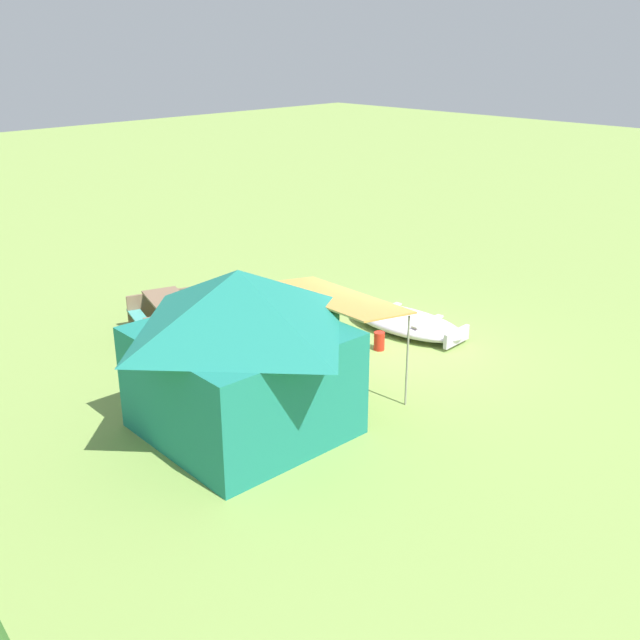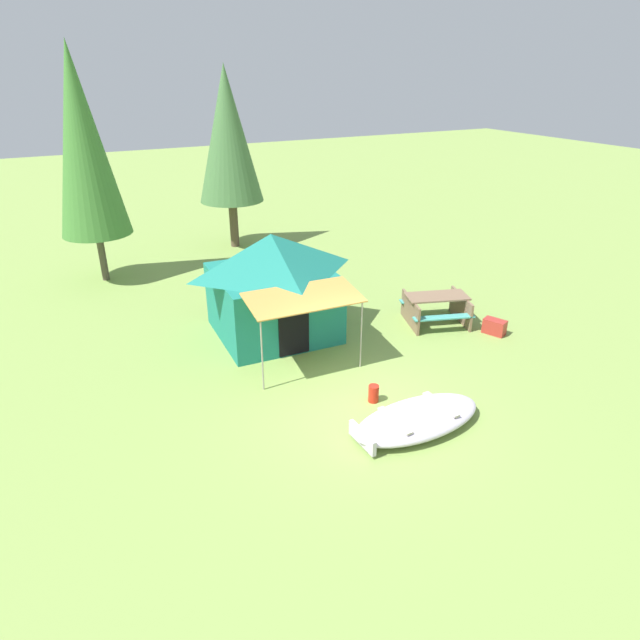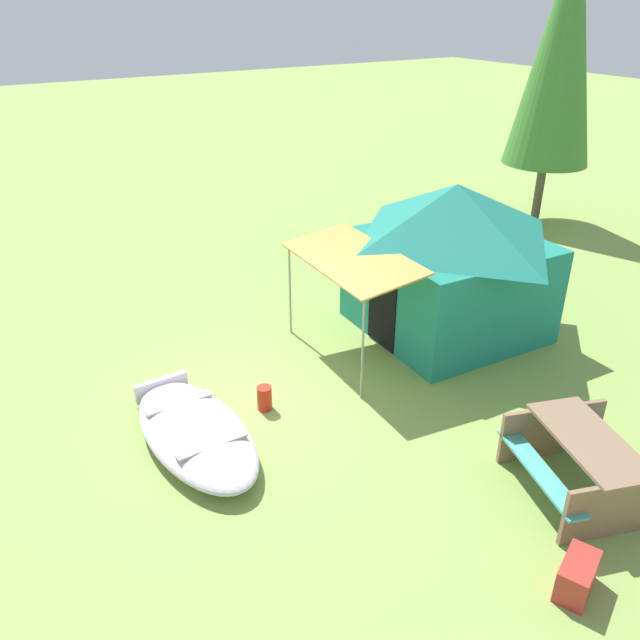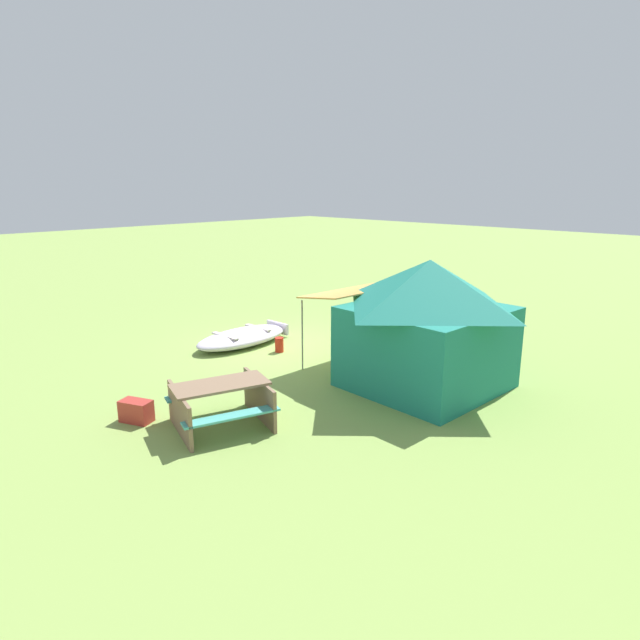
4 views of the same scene
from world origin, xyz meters
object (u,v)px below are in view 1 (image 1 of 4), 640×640
object	(u,v)px
canvas_cabin_tent	(242,350)
cooler_box	(193,302)
beached_rowboat	(406,322)
fuel_can	(379,341)
picnic_table	(170,314)

from	to	relation	value
canvas_cabin_tent	cooler_box	size ratio (longest dim) A/B	7.50
canvas_cabin_tent	cooler_box	distance (m)	5.79
beached_rowboat	fuel_can	size ratio (longest dim) A/B	7.49
beached_rowboat	picnic_table	xyz separation A→B (m)	(3.26, 3.64, 0.27)
canvas_cabin_tent	picnic_table	size ratio (longest dim) A/B	2.12
picnic_table	fuel_can	xyz separation A→B (m)	(-3.51, -2.48, -0.29)
beached_rowboat	fuel_can	distance (m)	1.18
picnic_table	cooler_box	bearing A→B (deg)	-52.67
picnic_table	cooler_box	size ratio (longest dim) A/B	3.55
beached_rowboat	picnic_table	world-z (taller)	picnic_table
fuel_can	picnic_table	bearing A→B (deg)	35.27
picnic_table	fuel_can	world-z (taller)	picnic_table
canvas_cabin_tent	cooler_box	world-z (taller)	canvas_cabin_tent
beached_rowboat	canvas_cabin_tent	size ratio (longest dim) A/B	0.66
canvas_cabin_tent	fuel_can	size ratio (longest dim) A/B	11.33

